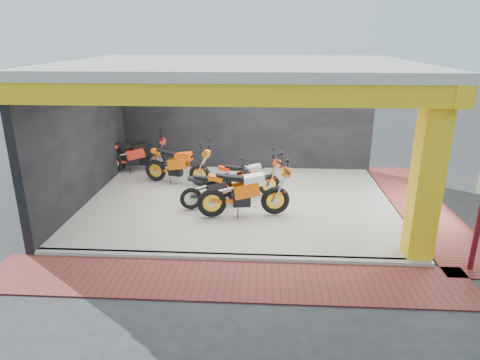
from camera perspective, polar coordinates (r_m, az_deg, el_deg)
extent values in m
plane|color=#2D2D30|center=(9.67, -0.87, -7.61)|extent=(80.00, 80.00, 0.00)
cube|color=silver|center=(11.47, -0.13, -2.95)|extent=(8.00, 6.00, 0.10)
cube|color=beige|center=(10.68, -0.15, 15.03)|extent=(8.40, 6.40, 0.20)
cube|color=black|center=(13.99, 0.66, 8.28)|extent=(8.20, 0.20, 3.50)
cube|color=black|center=(11.93, -20.29, 5.28)|extent=(0.20, 6.20, 3.50)
cube|color=yellow|center=(8.85, 23.68, 0.41)|extent=(0.50, 0.50, 3.50)
cube|color=yellow|center=(7.73, -1.55, 11.35)|extent=(8.40, 0.30, 0.40)
cube|color=yellow|center=(11.20, 21.27, 12.43)|extent=(0.30, 6.40, 0.40)
cube|color=silver|center=(8.75, -1.37, -10.28)|extent=(8.00, 0.20, 0.10)
cube|color=maroon|center=(8.10, -1.83, -13.17)|extent=(9.00, 1.40, 0.03)
cube|color=maroon|center=(12.19, 23.05, -3.37)|extent=(1.40, 7.00, 0.03)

